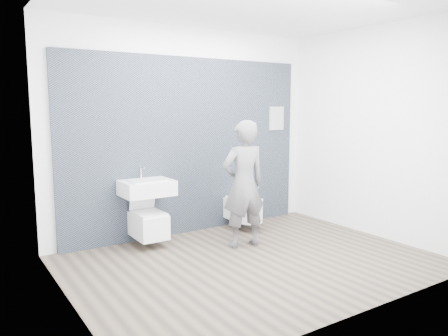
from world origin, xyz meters
TOP-DOWN VIEW (x-y plane):
  - ground at (0.00, 0.00)m, footprint 4.00×4.00m
  - room_shell at (0.00, 0.00)m, footprint 4.00×4.00m
  - tile_wall at (0.00, 1.47)m, footprint 3.60×0.06m
  - washbasin at (-0.75, 1.21)m, footprint 0.62×0.47m
  - toilet_square at (-0.75, 1.19)m, footprint 0.36×0.52m
  - toilet_rounded at (0.71, 1.13)m, footprint 0.36×0.61m
  - info_placard at (1.51, 1.43)m, footprint 0.27×0.03m
  - visitor at (0.24, 0.52)m, footprint 0.62×0.44m

SIDE VIEW (x-z plane):
  - ground at x=0.00m, z-range 0.00..0.00m
  - tile_wall at x=0.00m, z-range -1.20..1.20m
  - info_placard at x=1.51m, z-range -0.18..0.18m
  - toilet_square at x=-0.75m, z-range -0.06..0.63m
  - toilet_rounded at x=0.71m, z-range 0.13..0.45m
  - washbasin at x=-0.75m, z-range 0.51..0.98m
  - visitor at x=0.24m, z-range 0.00..1.58m
  - room_shell at x=0.00m, z-range -0.26..3.74m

